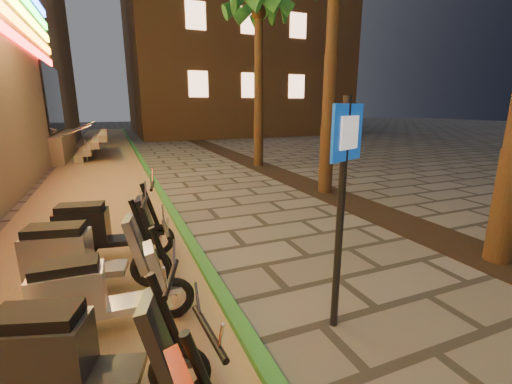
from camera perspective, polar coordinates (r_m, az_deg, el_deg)
name	(u,v)px	position (r m, az deg, el deg)	size (l,w,h in m)	color
parking_strip	(98,189)	(11.54, -24.86, 0.47)	(3.40, 60.00, 0.01)	#8C7251
green_curb	(155,183)	(11.57, -16.48, 1.48)	(0.18, 60.00, 0.10)	#2A712C
planting_strip	(371,210)	(8.77, 18.62, -2.90)	(1.20, 40.00, 0.02)	black
palm_d	(259,13)	(14.82, 0.46, 27.70)	(2.97, 3.02, 7.16)	#472D19
pedestrian_sign	(343,185)	(3.68, 14.30, 1.06)	(0.53, 0.26, 2.57)	black
scooter_6	(77,353)	(3.39, -27.74, -22.63)	(1.70, 0.90, 1.21)	black
scooter_7	(96,292)	(4.23, -25.09, -14.85)	(1.67, 0.59, 1.18)	black
scooter_8	(82,255)	(5.13, -27.06, -9.34)	(1.83, 0.81, 1.29)	black
scooter_9	(101,229)	(6.07, -24.36, -5.57)	(1.81, 0.77, 1.27)	black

